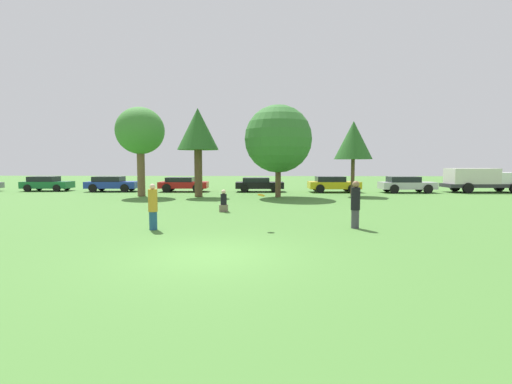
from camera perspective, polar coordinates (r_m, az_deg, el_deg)
ground_plane at (r=9.94m, az=-6.76°, el=-9.53°), size 120.00×120.00×0.00m
person_thrower at (r=13.90m, az=-15.44°, el=-2.18°), size 0.33×0.33×1.66m
person_catcher at (r=14.18m, az=14.91°, el=-1.78°), size 0.33×0.33×1.75m
frisbee at (r=13.45m, az=0.79°, el=-0.49°), size 0.28×0.26×0.15m
bystander_sitting at (r=18.49m, az=-4.96°, el=-1.60°), size 0.40×0.34×1.09m
tree_0 at (r=28.32m, az=-17.25°, el=8.76°), size 3.44×3.44×6.38m
tree_1 at (r=26.91m, az=-8.85°, el=9.22°), size 2.91×2.91×6.24m
tree_2 at (r=26.39m, az=3.41°, el=8.06°), size 4.71×4.71×6.44m
tree_3 at (r=28.10m, az=14.62°, el=7.60°), size 2.74×2.74×5.41m
parked_car_green at (r=36.82m, az=-29.28°, el=1.15°), size 4.01×2.01×1.25m
parked_car_blue at (r=33.82m, az=-21.13°, el=1.23°), size 4.28×2.09×1.27m
parked_car_red at (r=31.93m, az=-11.09°, el=1.23°), size 4.08×2.05×1.20m
parked_car_black at (r=31.28m, az=0.42°, el=1.21°), size 4.04×2.09×1.18m
parked_car_yellow at (r=31.47m, az=11.64°, el=1.24°), size 4.22×2.19×1.30m
parked_car_silver at (r=32.62m, az=21.91°, el=1.13°), size 4.37×1.97×1.30m
delivery_truck_white at (r=35.80m, az=31.04°, el=1.72°), size 6.09×2.41×1.96m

